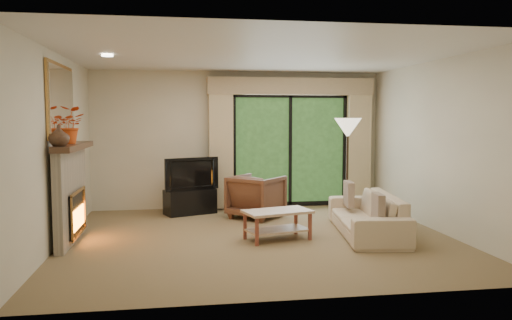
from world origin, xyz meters
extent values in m
plane|color=olive|center=(0.00, 0.00, 0.00)|extent=(5.50, 5.50, 0.00)
plane|color=silver|center=(0.00, 0.00, 2.60)|extent=(5.50, 5.50, 0.00)
plane|color=beige|center=(0.00, 2.50, 1.30)|extent=(5.00, 0.00, 5.00)
plane|color=beige|center=(0.00, -2.50, 1.30)|extent=(5.00, 0.00, 5.00)
plane|color=beige|center=(-2.75, 0.00, 1.30)|extent=(0.00, 5.00, 5.00)
plane|color=beige|center=(2.75, 0.00, 1.30)|extent=(0.00, 5.00, 5.00)
cube|color=tan|center=(-0.35, 2.34, 1.20)|extent=(0.45, 0.18, 2.35)
cube|color=tan|center=(2.35, 2.34, 1.20)|extent=(0.45, 0.18, 2.35)
cube|color=tan|center=(1.00, 2.36, 2.32)|extent=(3.20, 0.24, 0.32)
cube|color=black|center=(-0.95, 1.95, 0.22)|extent=(0.97, 0.70, 0.44)
imported|color=black|center=(-0.95, 1.95, 0.73)|extent=(0.98, 0.49, 0.58)
imported|color=brown|center=(0.18, 1.44, 0.37)|extent=(1.13, 1.14, 0.74)
imported|color=#CAB190|center=(1.61, -0.04, 0.30)|extent=(1.08, 2.15, 0.60)
cube|color=brown|center=(1.54, -0.63, 0.51)|extent=(0.15, 0.39, 0.38)
cube|color=brown|center=(1.54, 0.55, 0.51)|extent=(0.16, 0.41, 0.40)
imported|color=#462E1F|center=(-2.61, -0.47, 1.50)|extent=(0.30, 0.30, 0.27)
imported|color=#D04816|center=(-2.61, 0.12, 1.62)|extent=(0.50, 0.44, 0.51)
camera|label=1|loc=(-1.13, -6.99, 1.72)|focal=35.00mm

